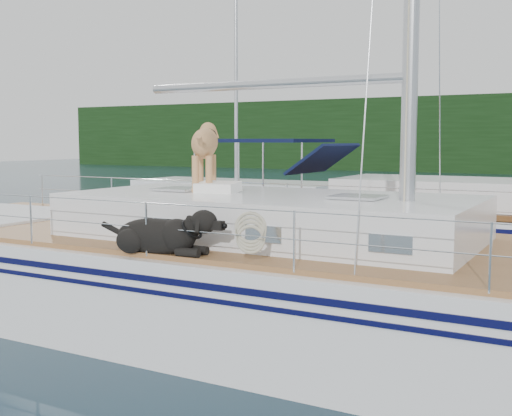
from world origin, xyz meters
The scene contains 4 objects.
ground centered at (0.00, 0.00, 0.00)m, with size 120.00×120.00×0.00m, color black.
main_sailboat centered at (0.09, 0.00, 0.68)m, with size 12.00×3.80×14.01m.
neighbor_sailboat centered at (0.91, 6.04, 0.63)m, with size 11.00×3.50×13.30m.
bg_boat_west centered at (-8.00, 14.00, 0.45)m, with size 8.00×3.00×11.65m.
Camera 1 is at (4.63, -7.27, 2.50)m, focal length 45.00 mm.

